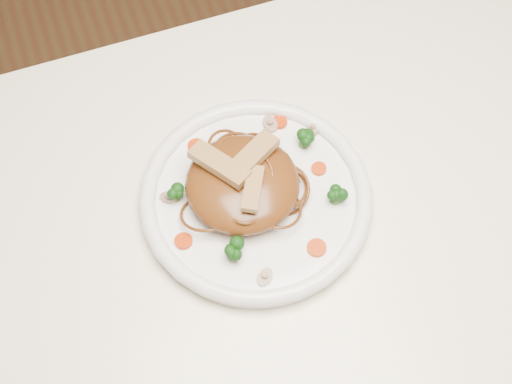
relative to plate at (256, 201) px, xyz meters
name	(u,v)px	position (x,y,z in m)	size (l,w,h in m)	color
table	(319,287)	(0.05, -0.09, -0.11)	(1.20, 0.80, 0.75)	white
plate	(256,201)	(0.00, 0.00, 0.00)	(0.28, 0.28, 0.02)	white
noodle_mound	(242,184)	(-0.01, 0.01, 0.03)	(0.14, 0.14, 0.04)	brown
chicken_a	(251,157)	(0.00, 0.03, 0.06)	(0.08, 0.03, 0.01)	tan
chicken_b	(219,164)	(-0.03, 0.03, 0.06)	(0.08, 0.02, 0.01)	tan
chicken_c	(253,189)	(-0.01, -0.01, 0.06)	(0.06, 0.02, 0.01)	tan
broccoli_0	(304,139)	(0.08, 0.05, 0.02)	(0.02, 0.02, 0.03)	#10460E
broccoli_1	(174,192)	(-0.09, 0.03, 0.02)	(0.03, 0.03, 0.03)	#10460E
broccoli_2	(232,249)	(-0.05, -0.06, 0.02)	(0.03, 0.03, 0.03)	#10460E
broccoli_3	(336,194)	(0.09, -0.04, 0.02)	(0.03, 0.03, 0.03)	#10460E
carrot_0	(279,122)	(0.07, 0.09, 0.01)	(0.02, 0.02, 0.01)	#C13507
carrot_1	(184,241)	(-0.10, -0.03, 0.01)	(0.02, 0.02, 0.01)	#C13507
carrot_2	(319,169)	(0.09, 0.01, 0.01)	(0.02, 0.02, 0.01)	#C13507
carrot_3	(196,146)	(-0.05, 0.09, 0.01)	(0.02, 0.02, 0.01)	#C13507
carrot_4	(317,248)	(0.04, -0.09, 0.01)	(0.02, 0.02, 0.01)	#C13507
mushroom_0	(265,277)	(-0.03, -0.10, 0.01)	(0.02, 0.02, 0.01)	tan
mushroom_1	(313,129)	(0.10, 0.07, 0.01)	(0.02, 0.02, 0.01)	tan
mushroom_2	(168,197)	(-0.10, 0.03, 0.01)	(0.02, 0.02, 0.01)	tan
mushroom_3	(270,124)	(0.05, 0.09, 0.01)	(0.02, 0.02, 0.01)	tan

